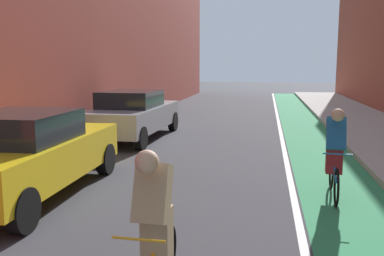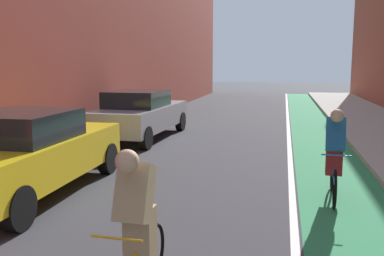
# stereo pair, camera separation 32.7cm
# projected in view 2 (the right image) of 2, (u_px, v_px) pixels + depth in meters

# --- Properties ---
(ground_plane) EXTENTS (90.00, 90.00, 0.00)m
(ground_plane) POSITION_uv_depth(u_px,v_px,m) (222.00, 141.00, 13.13)
(ground_plane) COLOR #38383D
(bike_lane_paint) EXTENTS (1.60, 40.91, 0.00)m
(bike_lane_paint) POSITION_uv_depth(u_px,v_px,m) (316.00, 134.00, 14.46)
(bike_lane_paint) COLOR #2D8451
(bike_lane_paint) RESTS_ON ground
(lane_divider_stripe) EXTENTS (0.12, 40.91, 0.00)m
(lane_divider_stripe) POSITION_uv_depth(u_px,v_px,m) (289.00, 133.00, 14.65)
(lane_divider_stripe) COLOR white
(lane_divider_stripe) RESTS_ON ground
(parked_sedan_yellow_cab) EXTENTS (1.93, 4.45, 1.53)m
(parked_sedan_yellow_cab) POSITION_uv_depth(u_px,v_px,m) (28.00, 152.00, 7.68)
(parked_sedan_yellow_cab) COLOR yellow
(parked_sedan_yellow_cab) RESTS_ON ground
(parked_sedan_silver) EXTENTS (2.04, 4.76, 1.53)m
(parked_sedan_silver) POSITION_uv_depth(u_px,v_px,m) (140.00, 114.00, 13.61)
(parked_sedan_silver) COLOR #9EA0A8
(parked_sedan_silver) RESTS_ON ground
(cyclist_mid) EXTENTS (0.48, 1.67, 1.59)m
(cyclist_mid) POSITION_uv_depth(u_px,v_px,m) (136.00, 225.00, 4.12)
(cyclist_mid) COLOR black
(cyclist_mid) RESTS_ON ground
(cyclist_trailing) EXTENTS (0.48, 1.70, 1.60)m
(cyclist_trailing) POSITION_uv_depth(u_px,v_px,m) (335.00, 154.00, 7.42)
(cyclist_trailing) COLOR black
(cyclist_trailing) RESTS_ON ground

